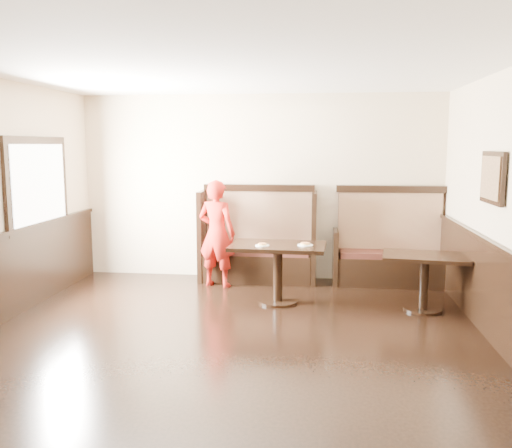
% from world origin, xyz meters
% --- Properties ---
extents(ground, '(7.00, 7.00, 0.00)m').
position_xyz_m(ground, '(0.00, 0.00, 0.00)').
color(ground, black).
rests_on(ground, ground).
extents(room_shell, '(7.00, 7.00, 7.00)m').
position_xyz_m(room_shell, '(-0.30, 0.28, 0.67)').
color(room_shell, beige).
rests_on(room_shell, ground).
extents(booth_main, '(1.75, 0.72, 1.45)m').
position_xyz_m(booth_main, '(0.00, 3.30, 0.53)').
color(booth_main, black).
rests_on(booth_main, ground).
extents(booth_neighbor, '(1.65, 0.72, 1.45)m').
position_xyz_m(booth_neighbor, '(1.95, 3.29, 0.48)').
color(booth_neighbor, black).
rests_on(booth_neighbor, ground).
extents(table_main, '(1.25, 0.82, 0.77)m').
position_xyz_m(table_main, '(0.39, 2.13, 0.59)').
color(table_main, black).
rests_on(table_main, ground).
extents(table_neighbor, '(1.09, 0.79, 0.70)m').
position_xyz_m(table_neighbor, '(2.21, 2.00, 0.53)').
color(table_neighbor, black).
rests_on(table_neighbor, ground).
extents(child, '(0.65, 0.51, 1.55)m').
position_xyz_m(child, '(-0.55, 2.86, 0.78)').
color(child, '#AE1B12').
rests_on(child, ground).
extents(pizza_plate_left, '(0.18, 0.18, 0.03)m').
position_xyz_m(pizza_plate_left, '(0.20, 2.01, 0.78)').
color(pizza_plate_left, white).
rests_on(pizza_plate_left, table_main).
extents(pizza_plate_right, '(0.20, 0.20, 0.04)m').
position_xyz_m(pizza_plate_right, '(0.74, 2.10, 0.78)').
color(pizza_plate_right, white).
rests_on(pizza_plate_right, table_main).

